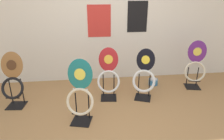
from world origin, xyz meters
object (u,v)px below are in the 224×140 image
at_px(toilet_seat_display_jazz_black, 144,78).
at_px(paint_can, 153,81).
at_px(toilet_seat_display_purple_note, 195,67).
at_px(toilet_seat_display_woodgrain, 13,81).
at_px(toilet_seat_display_crimson_swirl, 109,76).
at_px(toilet_seat_display_teal_sax, 80,94).

relative_size(toilet_seat_display_jazz_black, paint_can, 4.68).
xyz_separation_m(toilet_seat_display_purple_note, toilet_seat_display_woodgrain, (-3.32, -0.30, 0.02)).
bearing_deg(toilet_seat_display_purple_note, toilet_seat_display_crimson_swirl, -172.88).
distance_m(toilet_seat_display_purple_note, toilet_seat_display_woodgrain, 3.33).
height_order(toilet_seat_display_purple_note, toilet_seat_display_crimson_swirl, toilet_seat_display_purple_note).
bearing_deg(toilet_seat_display_purple_note, toilet_seat_display_woodgrain, -174.89).
distance_m(toilet_seat_display_purple_note, paint_can, 0.86).
xyz_separation_m(toilet_seat_display_crimson_swirl, toilet_seat_display_teal_sax, (-0.48, -0.67, 0.03)).
bearing_deg(toilet_seat_display_crimson_swirl, toilet_seat_display_woodgrain, -177.12).
bearing_deg(toilet_seat_display_woodgrain, paint_can, 11.25).
xyz_separation_m(toilet_seat_display_purple_note, toilet_seat_display_jazz_black, (-1.11, -0.30, -0.03)).
xyz_separation_m(toilet_seat_display_woodgrain, paint_can, (2.56, 0.51, -0.38)).
xyz_separation_m(toilet_seat_display_teal_sax, paint_can, (1.45, 1.10, -0.38)).
bearing_deg(paint_can, toilet_seat_display_purple_note, -15.72).
distance_m(toilet_seat_display_woodgrain, toilet_seat_display_teal_sax, 1.25).
height_order(toilet_seat_display_crimson_swirl, toilet_seat_display_teal_sax, toilet_seat_display_teal_sax).
distance_m(toilet_seat_display_crimson_swirl, paint_can, 1.13).
xyz_separation_m(toilet_seat_display_woodgrain, toilet_seat_display_jazz_black, (2.20, -0.01, -0.05)).
bearing_deg(toilet_seat_display_teal_sax, toilet_seat_display_jazz_black, 27.83).
height_order(toilet_seat_display_purple_note, toilet_seat_display_teal_sax, same).
bearing_deg(toilet_seat_display_jazz_black, toilet_seat_display_purple_note, 15.32).
distance_m(toilet_seat_display_teal_sax, paint_can, 1.86).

